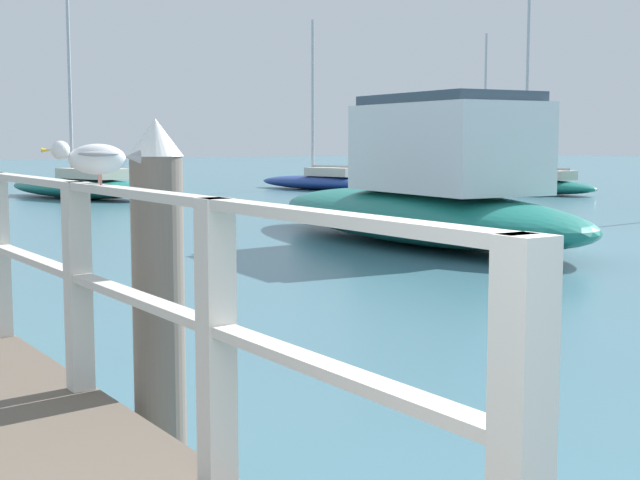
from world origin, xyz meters
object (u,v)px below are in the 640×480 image
object	(u,v)px
boat_2	(479,174)
boat_4	(426,194)
boat_5	(320,180)
boat_6	(533,183)
dock_piling_near	(158,293)
boat_1	(80,186)
seagull_foreground	(96,157)

from	to	relation	value
boat_2	boat_4	xyz separation A→B (m)	(-16.31, -15.90, 0.51)
boat_5	boat_6	size ratio (longest dim) A/B	0.89
dock_piling_near	boat_2	bearing A→B (deg)	43.68
dock_piling_near	boat_2	size ratio (longest dim) A/B	0.31
boat_2	boat_4	world-z (taller)	boat_2
boat_6	boat_2	bearing A→B (deg)	55.85
boat_1	boat_2	world-z (taller)	boat_1
seagull_foreground	boat_4	size ratio (longest dim) A/B	0.06
dock_piling_near	boat_2	distance (m)	33.91
boat_2	boat_6	bearing A→B (deg)	67.10
seagull_foreground	boat_2	xyz separation A→B (m)	(24.91, 23.58, -1.36)
dock_piling_near	boat_5	xyz separation A→B (m)	(15.95, 22.46, -0.63)
boat_4	seagull_foreground	bearing A→B (deg)	46.72
dock_piling_near	boat_1	xyz separation A→B (m)	(7.28, 22.53, -0.57)
boat_1	boat_5	xyz separation A→B (m)	(8.67, -0.07, -0.05)
boat_5	boat_6	world-z (taller)	boat_6
boat_2	boat_4	bearing A→B (deg)	52.40
boat_2	boat_6	world-z (taller)	boat_6
dock_piling_near	boat_1	world-z (taller)	boat_1
boat_4	boat_6	bearing A→B (deg)	-138.48
seagull_foreground	boat_5	world-z (taller)	boat_5
boat_5	boat_1	bearing A→B (deg)	162.72
dock_piling_near	boat_4	distance (m)	11.13
dock_piling_near	boat_6	xyz separation A→B (m)	(20.39, 16.55, -0.62)
boat_2	boat_6	distance (m)	8.01
seagull_foreground	boat_5	bearing A→B (deg)	-25.02
boat_4	boat_1	bearing A→B (deg)	-81.49
seagull_foreground	boat_6	xyz separation A→B (m)	(20.78, 16.71, -1.35)
boat_1	boat_4	xyz separation A→B (m)	(0.93, -15.02, 0.46)
boat_6	boat_1	bearing A→B (deg)	152.34
dock_piling_near	boat_5	world-z (taller)	boat_5
boat_4	boat_6	world-z (taller)	boat_6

